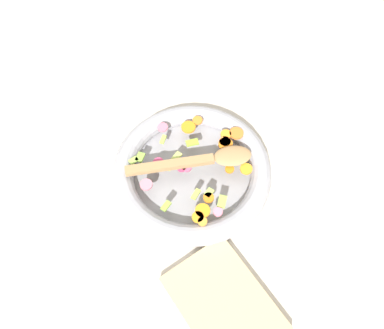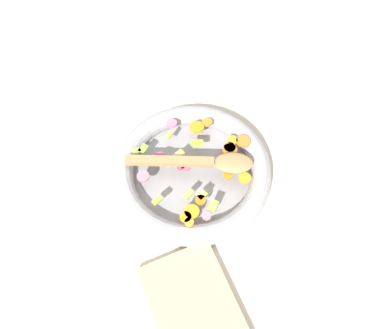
{
  "view_description": "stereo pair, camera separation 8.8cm",
  "coord_description": "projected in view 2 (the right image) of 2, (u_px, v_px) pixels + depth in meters",
  "views": [
    {
      "loc": [
        -0.37,
        0.25,
        0.81
      ],
      "look_at": [
        0.0,
        0.0,
        0.05
      ],
      "focal_mm": 35.0,
      "sensor_mm": 36.0,
      "label": 1
    },
    {
      "loc": [
        -0.41,
        0.18,
        0.81
      ],
      "look_at": [
        0.0,
        0.0,
        0.05
      ],
      "focal_mm": 35.0,
      "sensor_mm": 36.0,
      "label": 2
    }
  ],
  "objects": [
    {
      "name": "ground_plane",
      "position": [
        192.0,
        175.0,
        0.92
      ],
      "size": [
        4.0,
        4.0,
        0.0
      ],
      "primitive_type": "plane",
      "color": "beige"
    },
    {
      "name": "skillet",
      "position": [
        192.0,
        170.0,
        0.91
      ],
      "size": [
        0.38,
        0.38,
        0.05
      ],
      "color": "gray",
      "rests_on": "ground_plane"
    },
    {
      "name": "chopped_vegetables",
      "position": [
        199.0,
        164.0,
        0.88
      ],
      "size": [
        0.29,
        0.3,
        0.01
      ],
      "color": "orange",
      "rests_on": "skillet"
    },
    {
      "name": "wooden_spoon",
      "position": [
        203.0,
        162.0,
        0.87
      ],
      "size": [
        0.16,
        0.29,
        0.01
      ],
      "color": "#A87F51",
      "rests_on": "chopped_vegetables"
    },
    {
      "name": "cutting_board",
      "position": [
        194.0,
        307.0,
        0.76
      ],
      "size": [
        0.23,
        0.17,
        0.02
      ],
      "color": "tan",
      "rests_on": "ground_plane"
    }
  ]
}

